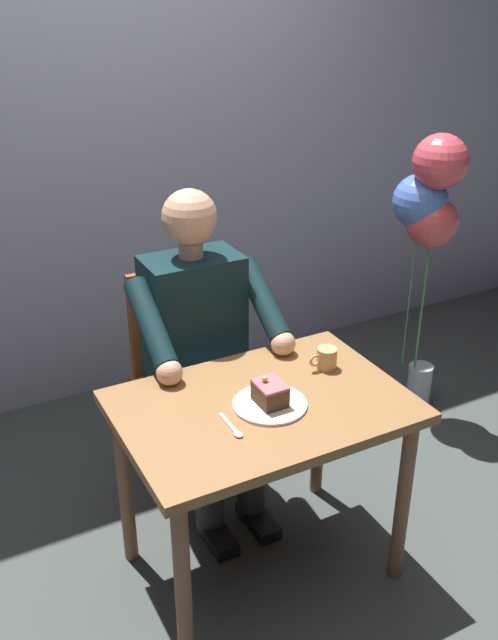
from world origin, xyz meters
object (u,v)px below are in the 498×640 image
balloon_display (429,211)px  dessert_spoon (234,429)px  coffee_cup (326,358)px  cake_slice (270,393)px  seated_person (203,352)px  chair (186,369)px  dining_table (262,428)px

balloon_display → dessert_spoon: bearing=27.7°
coffee_cup → dessert_spoon: coffee_cup is taller
cake_slice → dessert_spoon: (0.16, 0.07, -0.04)m
seated_person → dessert_spoon: bearing=74.9°
chair → seated_person: (0.00, 0.17, 0.16)m
seated_person → coffee_cup: (-0.30, 0.38, 0.08)m
chair → cake_slice: size_ratio=8.40×
coffee_cup → balloon_display: bearing=-149.6°
chair → balloon_display: (-1.16, 0.05, 0.51)m
dining_table → dessert_spoon: (0.15, 0.09, 0.11)m
coffee_cup → cake_slice: bearing=21.9°
cake_slice → coffee_cup: size_ratio=1.01×
balloon_display → chair: bearing=-2.3°
seated_person → cake_slice: size_ratio=11.80×
seated_person → cake_slice: bearing=91.2°
cake_slice → coffee_cup: cake_slice is taller
seated_person → cake_slice: seated_person is taller
chair → coffee_cup: bearing=118.5°
seated_person → coffee_cup: size_ratio=11.94×
dining_table → cake_slice: (-0.01, 0.03, 0.15)m
dessert_spoon → dining_table: bearing=-148.2°
cake_slice → dessert_spoon: cake_slice is taller
dining_table → seated_person: 0.47m
seated_person → chair: bearing=-90.0°
seated_person → dessert_spoon: (0.15, 0.57, 0.05)m
chair → seated_person: size_ratio=0.71×
coffee_cup → chair: bearing=-61.5°
dining_table → chair: size_ratio=1.03×
chair → balloon_display: 1.27m
chair → coffee_cup: size_ratio=8.50×
cake_slice → balloon_display: balloon_display is taller
dining_table → coffee_cup: 0.34m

